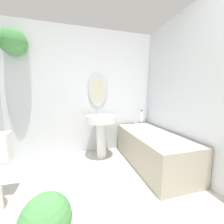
# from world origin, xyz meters

# --- Properties ---
(wall_back) EXTENTS (2.89, 0.41, 2.40)m
(wall_back) POSITION_xyz_m (-0.15, 2.50, 1.31)
(wall_back) COLOR silver
(wall_back) RESTS_ON ground_plane
(wall_right) EXTENTS (0.06, 2.61, 2.40)m
(wall_right) POSITION_xyz_m (1.41, 1.25, 1.20)
(wall_right) COLOR silver
(wall_right) RESTS_ON ground_plane
(pedestal_sink) EXTENTS (0.55, 0.55, 0.89)m
(pedestal_sink) POSITION_xyz_m (0.25, 2.18, 0.59)
(pedestal_sink) COLOR white
(pedestal_sink) RESTS_ON ground_plane
(bathtub) EXTENTS (0.70, 1.50, 0.61)m
(bathtub) POSITION_xyz_m (1.01, 1.69, 0.28)
(bathtub) COLOR #B2A893
(bathtub) RESTS_ON ground_plane
(shampoo_bottle) EXTENTS (0.06, 0.06, 0.23)m
(shampoo_bottle) POSITION_xyz_m (1.11, 2.28, 0.72)
(shampoo_bottle) COLOR white
(shampoo_bottle) RESTS_ON bathtub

